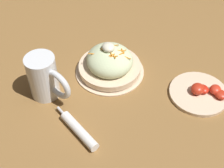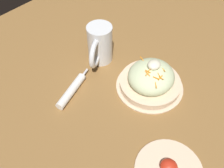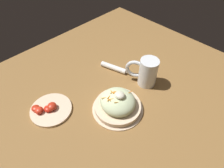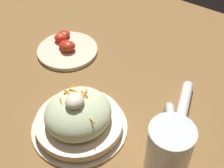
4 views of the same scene
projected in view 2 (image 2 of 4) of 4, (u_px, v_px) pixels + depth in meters
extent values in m
plane|color=olive|center=(149.00, 78.00, 0.86)|extent=(1.43, 1.43, 0.00)
cylinder|color=beige|center=(149.00, 86.00, 0.83)|extent=(0.23, 0.23, 0.01)
cylinder|color=beige|center=(150.00, 83.00, 0.82)|extent=(0.20, 0.20, 0.02)
ellipsoid|color=beige|center=(151.00, 76.00, 0.80)|extent=(0.16, 0.15, 0.08)
cylinder|color=orange|center=(160.00, 78.00, 0.75)|extent=(0.02, 0.00, 0.01)
cylinder|color=orange|center=(156.00, 78.00, 0.75)|extent=(0.01, 0.02, 0.00)
cylinder|color=orange|center=(156.00, 84.00, 0.74)|extent=(0.02, 0.02, 0.01)
cylinder|color=orange|center=(148.00, 72.00, 0.76)|extent=(0.00, 0.02, 0.00)
cylinder|color=orange|center=(150.00, 70.00, 0.76)|extent=(0.03, 0.01, 0.01)
cylinder|color=orange|center=(163.00, 69.00, 0.77)|extent=(0.02, 0.02, 0.01)
cylinder|color=orange|center=(155.00, 66.00, 0.77)|extent=(0.01, 0.02, 0.00)
cylinder|color=orange|center=(148.00, 73.00, 0.76)|extent=(0.03, 0.00, 0.01)
cylinder|color=orange|center=(148.00, 74.00, 0.75)|extent=(0.01, 0.02, 0.00)
cylinder|color=orange|center=(160.00, 78.00, 0.75)|extent=(0.00, 0.03, 0.01)
cylinder|color=orange|center=(153.00, 64.00, 0.78)|extent=(0.01, 0.03, 0.01)
cylinder|color=orange|center=(143.00, 60.00, 0.81)|extent=(0.01, 0.03, 0.01)
cylinder|color=orange|center=(159.00, 76.00, 0.75)|extent=(0.01, 0.02, 0.00)
ellipsoid|color=#EFEACC|center=(154.00, 65.00, 0.77)|extent=(0.04, 0.04, 0.02)
cylinder|color=white|center=(100.00, 44.00, 0.87)|extent=(0.09, 0.09, 0.14)
cylinder|color=#B76B14|center=(100.00, 51.00, 0.90)|extent=(0.08, 0.08, 0.07)
cylinder|color=white|center=(100.00, 42.00, 0.87)|extent=(0.08, 0.08, 0.01)
torus|color=white|center=(95.00, 54.00, 0.83)|extent=(0.09, 0.06, 0.10)
cylinder|color=white|center=(71.00, 91.00, 0.81)|extent=(0.15, 0.07, 0.03)
cylinder|color=silver|center=(85.00, 73.00, 0.86)|extent=(0.04, 0.02, 0.01)
ellipsoid|color=red|center=(169.00, 166.00, 0.63)|extent=(0.06, 0.06, 0.03)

